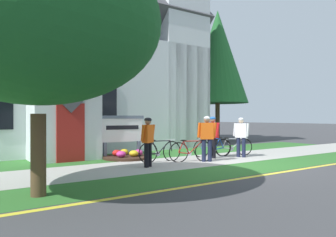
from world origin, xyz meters
name	(u,v)px	position (x,y,z in m)	size (l,w,h in m)	color
ground	(174,154)	(0.00, 4.00, 0.00)	(140.00, 140.00, 0.00)	#3D3D3F
sidewalk_slab	(155,165)	(-2.44, 1.66, 0.01)	(32.00, 2.62, 0.01)	#A8A59E
grass_verge	(197,175)	(-2.44, -0.55, 0.00)	(32.00, 1.80, 0.01)	#2D6628
church_lawn	(121,157)	(-2.44, 4.25, 0.00)	(24.00, 2.56, 0.01)	#2D6628
curb_paint_stripe	(224,181)	(-2.44, -1.60, 0.00)	(28.00, 0.16, 0.01)	yellow
church_building	(81,57)	(-2.12, 10.10, 4.97)	(12.31, 11.57, 13.31)	silver
church_sign	(122,130)	(-2.49, 4.03, 1.08)	(1.83, 0.22, 1.66)	slate
flower_bed	(127,156)	(-2.49, 3.64, 0.10)	(1.83, 1.83, 0.34)	#382319
bicycle_orange	(213,147)	(0.68, 2.25, 0.37)	(1.70, 0.41, 0.80)	black
bicycle_green	(191,151)	(-0.94, 1.58, 0.38)	(1.65, 0.54, 0.81)	black
bicycle_black	(160,151)	(-1.91, 2.16, 0.38)	(1.73, 0.10, 0.83)	black
bicycle_silver	(233,147)	(1.68, 2.07, 0.37)	(1.65, 0.58, 0.78)	black
cyclist_in_green_jersey	(207,135)	(-0.50, 1.26, 0.95)	(0.53, 0.50, 1.64)	#191E38
cyclist_in_blue_jersey	(148,139)	(-2.87, 1.37, 0.92)	(0.59, 0.41, 1.59)	black
cyclist_in_yellow_jersey	(213,134)	(0.30, 1.84, 0.94)	(0.29, 0.77, 1.62)	black
cyclist_in_orange_jersey	(241,134)	(1.47, 1.46, 0.92)	(0.39, 0.66, 1.59)	#191E38
roadside_conifer	(218,57)	(7.17, 8.93, 5.80)	(4.21, 4.21, 9.04)	#4C3823
verge_sapling	(38,23)	(-6.59, -0.58, 3.49)	(4.98, 4.98, 5.17)	#4C3823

